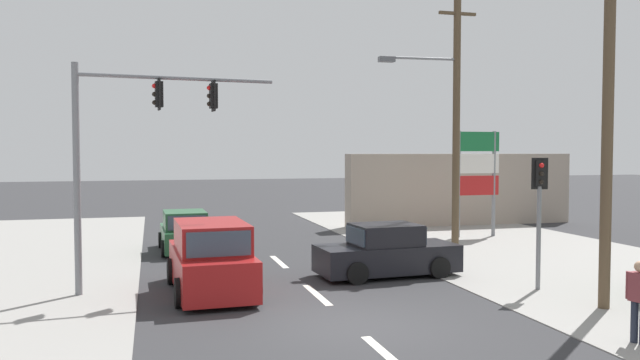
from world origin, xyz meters
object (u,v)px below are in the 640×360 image
Objects in this scene: pedestal_signal_right_kerb at (539,201)px; shopping_plaza_sign at (476,169)px; utility_pole_foreground_right at (604,59)px; hatchback_crossing_left at (184,233)px; sedan_oncoming_near at (387,253)px; pedestrian_at_kerb at (639,297)px; utility_pole_midground_right at (453,110)px; traffic_signal_mast at (129,136)px; suv_oncoming_mid at (211,260)px.

shopping_plaza_sign reaches higher than pedestal_signal_right_kerb.
utility_pole_foreground_right is 3.09× the size of pedestal_signal_right_kerb.
hatchback_crossing_left is at bearing 128.80° from utility_pole_foreground_right.
sedan_oncoming_near is at bearing 124.29° from utility_pole_foreground_right.
pedestal_signal_right_kerb is 4.95m from pedestrian_at_kerb.
pedestal_signal_right_kerb is 4.65m from sedan_oncoming_near.
utility_pole_foreground_right reaches higher than utility_pole_midground_right.
sedan_oncoming_near is at bearing 1.44° from traffic_signal_mast.
suv_oncoming_mid is (-8.87, -3.72, -4.32)m from utility_pole_midground_right.
hatchback_crossing_left is (1.72, 6.40, -3.44)m from traffic_signal_mast.
utility_pole_midground_right is 5.65m from shopping_plaza_sign.
utility_pole_midground_right reaches higher than traffic_signal_mast.
utility_pole_foreground_right is 2.98× the size of hatchback_crossing_left.
suv_oncoming_mid is at bearing -170.45° from sedan_oncoming_near.
pedestal_signal_right_kerb is (-0.19, 2.14, -3.45)m from utility_pole_foreground_right.
utility_pole_foreground_right is 1.13× the size of utility_pole_midground_right.
suv_oncoming_mid reaches higher than hatchback_crossing_left.
traffic_signal_mast is 1.63× the size of hatchback_crossing_left.
pedestal_signal_right_kerb reaches higher than suv_oncoming_mid.
suv_oncoming_mid is 1.06× the size of sedan_oncoming_near.
traffic_signal_mast is (-10.91, -3.01, -1.06)m from utility_pole_midground_right.
pedestrian_at_kerb reaches higher than sedan_oncoming_near.
suv_oncoming_mid is at bearing 138.89° from pedestrian_at_kerb.
shopping_plaza_sign is at bearing 32.74° from suv_oncoming_mid.
pedestal_signal_right_kerb is at bearing 78.42° from pedestrian_at_kerb.
traffic_signal_mast reaches higher than sedan_oncoming_near.
shopping_plaza_sign reaches higher than suv_oncoming_mid.
sedan_oncoming_near is (-3.23, 2.87, -1.71)m from pedestal_signal_right_kerb.
hatchback_crossing_left is 8.37m from sedan_oncoming_near.
pedestal_signal_right_kerb is at bearing -93.59° from utility_pole_midground_right.
utility_pole_foreground_right reaches higher than traffic_signal_mast.
utility_pole_foreground_right is 1.83× the size of traffic_signal_mast.
sedan_oncoming_near reaches higher than hatchback_crossing_left.
shopping_plaza_sign is 12.65m from hatchback_crossing_left.
suv_oncoming_mid is at bearing -147.26° from shopping_plaza_sign.
pedestrian_at_kerb is (7.89, -13.70, 0.22)m from hatchback_crossing_left.
pedestal_signal_right_kerb reaches higher than pedestrian_at_kerb.
utility_pole_midground_right reaches higher than shopping_plaza_sign.
traffic_signal_mast is 15.86m from shopping_plaza_sign.
utility_pole_midground_right is at bearing 88.76° from utility_pole_foreground_right.
suv_oncoming_mid is at bearing -87.39° from hatchback_crossing_left.
utility_pole_foreground_right is 7.96m from sedan_oncoming_near.
pedestrian_at_kerb is at bearing -114.59° from utility_pole_foreground_right.
pedestrian_at_kerb is at bearing -107.52° from shopping_plaza_sign.
utility_pole_midground_right is 2.11× the size of suv_oncoming_mid.
traffic_signal_mast is at bearing -164.57° from utility_pole_midground_right.
sedan_oncoming_near is (7.33, 0.18, -3.44)m from traffic_signal_mast.
utility_pole_midground_right is at bearing -20.23° from hatchback_crossing_left.
traffic_signal_mast is 1.69× the size of pedestal_signal_right_kerb.
pedestal_signal_right_kerb is 2.18× the size of pedestrian_at_kerb.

